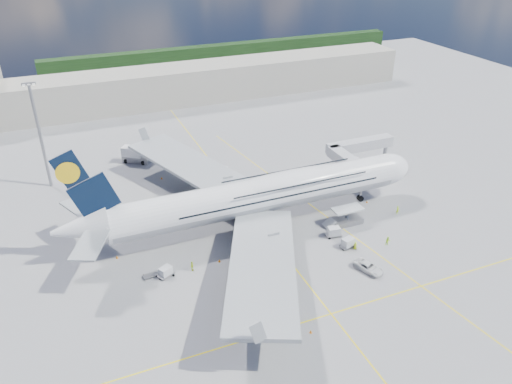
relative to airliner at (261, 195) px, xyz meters
name	(u,v)px	position (x,y,z in m)	size (l,w,h in m)	color
ground	(279,248)	(-0.26, -10.00, -6.87)	(300.00, 300.00, 0.00)	gray
taxi_line_main	(279,248)	(-0.26, -10.00, -6.86)	(0.25, 220.00, 0.01)	yellow
taxi_line_cross	(331,314)	(-0.26, -30.00, -6.86)	(120.00, 0.25, 0.01)	yellow
taxi_line_diag	(318,210)	(13.74, 0.00, -6.86)	(0.25, 100.00, 0.01)	yellow
airliner	(261,195)	(0.00, 0.00, 0.00)	(77.26, 79.15, 23.71)	white
jet_bridge	(355,152)	(29.55, 10.94, -0.02)	(18.80, 12.10, 8.50)	#B7B7BC
cargo_loader	(346,218)	(16.56, -7.11, -5.62)	(8.53, 3.20, 3.67)	silver
light_mast	(40,135)	(-40.26, 35.00, 6.34)	(3.00, 0.70, 25.50)	gray
terminal	(163,86)	(-0.26, 85.00, -0.87)	(180.00, 16.00, 12.00)	#B2AD9E
tree_line	(228,53)	(39.74, 130.00, -2.87)	(160.00, 6.00, 8.00)	#193814
dolly_row_a	(150,275)	(-25.56, -9.03, -6.57)	(2.85, 1.92, 0.38)	gray
dolly_row_b	(242,280)	(-10.80, -16.78, -6.48)	(3.53, 2.06, 0.50)	gray
dolly_row_c	(259,254)	(-4.86, -10.65, -6.49)	(3.78, 2.99, 0.49)	gray
dolly_back	(166,271)	(-22.85, -9.93, -5.84)	(3.41, 2.83, 1.90)	gray
dolly_nose_far	(348,243)	(12.27, -14.79, -5.79)	(3.50, 2.46, 2.01)	gray
dolly_nose_near	(334,232)	(11.67, -10.37, -5.75)	(3.52, 2.26, 2.08)	gray
baggage_tug	(280,292)	(-5.99, -22.61, -6.16)	(2.82, 2.10, 1.60)	silver
catering_truck_inner	(220,176)	(-2.10, 20.24, -4.91)	(7.55, 5.20, 4.16)	gray
catering_truck_outer	(136,155)	(-18.58, 40.38, -4.81)	(8.08, 6.35, 4.44)	gray
service_van	(368,267)	(11.77, -22.68, -6.08)	(2.63, 5.71, 1.59)	white
crew_nose	(398,210)	(29.04, -8.09, -5.91)	(0.70, 0.46, 1.91)	#C5F319
crew_loader	(388,241)	(19.91, -17.27, -5.88)	(0.96, 0.75, 1.98)	#BCFF1A
crew_wing	(192,266)	(-18.01, -10.17, -5.88)	(1.16, 0.48, 1.98)	#BADB17
crew_van	(355,246)	(13.30, -15.90, -6.05)	(0.80, 0.52, 1.64)	#D3EF19
crew_tug	(293,273)	(-1.70, -18.92, -6.09)	(1.00, 0.58, 1.55)	#AFF619
cone_nose	(367,202)	(25.74, -1.37, -6.60)	(0.44, 0.44, 0.56)	orange
cone_wing_left_inner	(235,208)	(-2.89, 7.62, -6.62)	(0.41, 0.41, 0.52)	orange
cone_wing_left_outer	(162,178)	(-14.75, 28.15, -6.57)	(0.48, 0.48, 0.61)	orange
cone_wing_right_inner	(219,260)	(-12.57, -9.60, -6.57)	(0.49, 0.49, 0.63)	orange
cone_wing_right_outer	(311,331)	(-5.37, -32.49, -6.59)	(0.45, 0.45, 0.57)	orange
cone_tail	(117,257)	(-30.21, -1.03, -6.56)	(0.49, 0.49, 0.63)	orange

